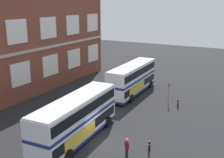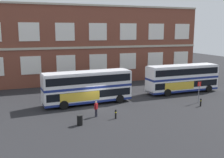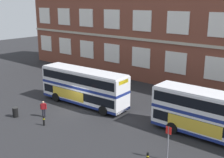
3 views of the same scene
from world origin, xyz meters
TOP-DOWN VIEW (x-y plane):
  - ground_plane at (0.00, 2.00)m, footprint 120.00×120.00m
  - brick_terminal_building at (-1.22, 17.98)m, footprint 49.72×8.19m
  - double_decker_near at (-0.73, 1.99)m, footprint 11.13×3.36m
  - double_decker_middle at (13.94, 3.22)m, footprint 11.05×3.05m
  - waiting_passenger at (-1.18, -3.28)m, footprint 0.51×0.54m
  - bus_stand_flag at (12.61, -2.34)m, footprint 0.44×0.10m
  - station_litter_bin at (-3.39, -5.18)m, footprint 0.60×0.60m
  - safety_bollard_west at (0.55, -4.56)m, footprint 0.19×0.19m
  - safety_bollard_east at (11.82, -3.79)m, footprint 0.19×0.19m

SIDE VIEW (x-z plane):
  - ground_plane at x=0.00m, z-range 0.00..0.00m
  - safety_bollard_west at x=0.55m, z-range 0.02..0.97m
  - safety_bollard_east at x=11.82m, z-range 0.02..0.97m
  - station_litter_bin at x=-3.39m, z-range 0.01..1.04m
  - waiting_passenger at x=-1.18m, z-range 0.08..1.78m
  - bus_stand_flag at x=12.61m, z-range 0.29..2.99m
  - double_decker_near at x=-0.73m, z-range 0.11..4.18m
  - double_decker_middle at x=13.94m, z-range 0.11..4.18m
  - brick_terminal_building at x=-1.22m, z-range -0.15..13.13m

